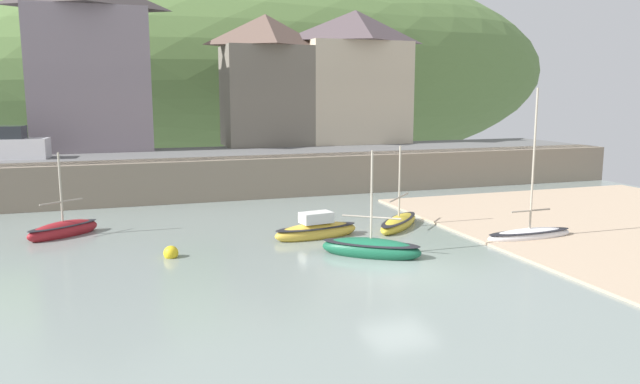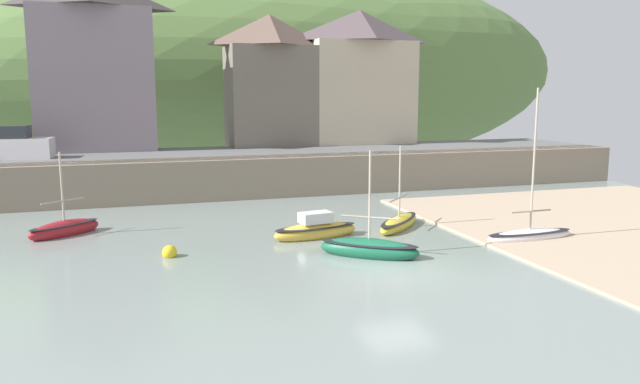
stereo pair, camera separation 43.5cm
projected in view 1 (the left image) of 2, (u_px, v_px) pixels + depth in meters
The scene contains 12 objects.
quay_seawall at pixel (276, 172), 37.73m from camera, with size 48.00×9.40×2.40m.
hillside_backdrop at pixel (243, 70), 73.54m from camera, with size 80.00×44.00×25.88m.
waterfront_building_left at pixel (90, 62), 40.40m from camera, with size 7.88×5.14×11.63m.
waterfront_building_centre at pixel (266, 79), 44.40m from camera, with size 6.52×4.77×9.49m.
waterfront_building_right at pixel (355, 76), 46.58m from camera, with size 8.20×4.78×10.07m.
sailboat_white_hull at pixel (63, 230), 26.65m from camera, with size 3.25×2.73×3.90m.
fishing_boat_green at pixel (316, 230), 26.41m from camera, with size 4.07×1.75×1.31m.
motorboat_with_cabin at pixel (529, 234), 26.00m from camera, with size 4.25×1.06×6.61m.
rowboat_small_beached at pixel (371, 248), 23.44m from camera, with size 3.90×3.37×4.30m.
sailboat_nearest_shore at pixel (399, 222), 28.37m from camera, with size 3.64×3.70×4.01m.
parked_car_near_slipway at pixel (10, 145), 35.58m from camera, with size 4.26×2.13×1.95m.
mooring_buoy at pixel (171, 253), 23.21m from camera, with size 0.57×0.57×0.57m.
Camera 1 is at (-9.39, -18.84, 6.24)m, focal length 33.96 mm.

